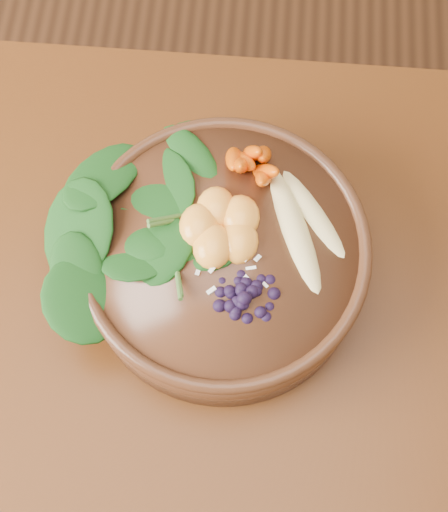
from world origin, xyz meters
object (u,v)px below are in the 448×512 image
(banana_halves, at_px, (306,216))
(carrot_cluster, at_px, (255,145))
(mandarin_cluster, at_px, (221,222))
(kale_heap, at_px, (163,193))
(dining_table, at_px, (148,438))
(blueberry_pile, at_px, (244,295))
(stoneware_bowl, at_px, (224,259))

(banana_halves, bearing_deg, carrot_cluster, 113.06)
(banana_halves, distance_m, mandarin_cluster, 0.08)
(kale_heap, relative_size, carrot_cluster, 2.38)
(dining_table, distance_m, blueberry_pile, 0.24)
(kale_heap, bearing_deg, blueberry_pile, -48.57)
(mandarin_cluster, xyz_separation_m, blueberry_pile, (0.03, -0.07, 0.00))
(carrot_cluster, bearing_deg, mandarin_cluster, -129.81)
(stoneware_bowl, distance_m, kale_heap, 0.10)
(dining_table, relative_size, stoneware_bowl, 5.54)
(kale_heap, xyz_separation_m, carrot_cluster, (0.08, 0.05, 0.02))
(carrot_cluster, relative_size, mandarin_cluster, 0.87)
(banana_halves, xyz_separation_m, mandarin_cluster, (-0.08, -0.01, 0.00))
(stoneware_bowl, relative_size, banana_halves, 1.77)
(kale_heap, height_order, carrot_cluster, carrot_cluster)
(dining_table, xyz_separation_m, stoneware_bowl, (0.07, 0.17, 0.13))
(mandarin_cluster, bearing_deg, blueberry_pile, -69.63)
(banana_halves, height_order, blueberry_pile, blueberry_pile)
(blueberry_pile, bearing_deg, stoneware_bowl, 112.49)
(dining_table, relative_size, banana_halves, 9.83)
(kale_heap, relative_size, mandarin_cluster, 2.07)
(mandarin_cluster, bearing_deg, stoneware_bowl, -76.71)
(stoneware_bowl, bearing_deg, blueberry_pile, -67.51)
(dining_table, xyz_separation_m, blueberry_pile, (0.09, 0.12, 0.19))
(stoneware_bowl, height_order, mandarin_cluster, mandarin_cluster)
(stoneware_bowl, xyz_separation_m, blueberry_pile, (0.02, -0.06, 0.06))
(stoneware_bowl, height_order, carrot_cluster, carrot_cluster)
(stoneware_bowl, xyz_separation_m, carrot_cluster, (0.02, 0.09, 0.08))
(dining_table, height_order, carrot_cluster, carrot_cluster)
(carrot_cluster, distance_m, mandarin_cluster, 0.08)
(carrot_cluster, height_order, mandarin_cluster, carrot_cluster)
(dining_table, distance_m, kale_heap, 0.29)
(stoneware_bowl, relative_size, mandarin_cluster, 3.15)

